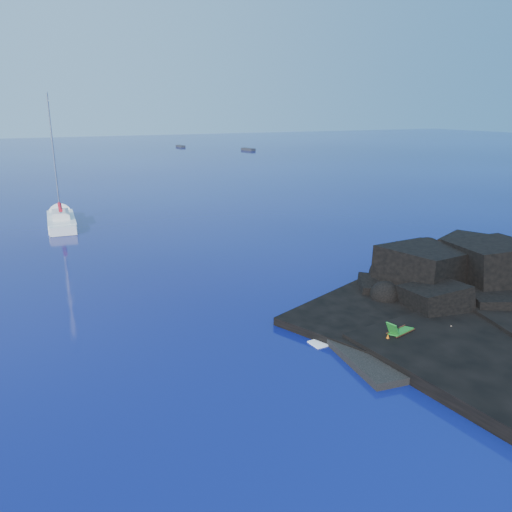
{
  "coord_description": "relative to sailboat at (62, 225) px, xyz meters",
  "views": [
    {
      "loc": [
        -12.38,
        -16.36,
        11.34
      ],
      "look_at": [
        1.02,
        11.91,
        2.0
      ],
      "focal_mm": 35.0,
      "sensor_mm": 36.0,
      "label": 1
    }
  ],
  "objects": [
    {
      "name": "ground",
      "position": [
        9.12,
        -35.99,
        0.0
      ],
      "size": [
        400.0,
        400.0,
        0.0
      ],
      "primitive_type": "plane",
      "color": "#04043C",
      "rests_on": "ground"
    },
    {
      "name": "headland",
      "position": [
        22.12,
        -32.99,
        0.0
      ],
      "size": [
        24.0,
        24.0,
        3.6
      ],
      "primitive_type": null,
      "color": "black",
      "rests_on": "ground"
    },
    {
      "name": "beach",
      "position": [
        13.62,
        -35.49,
        0.0
      ],
      "size": [
        9.08,
        6.86,
        0.7
      ],
      "primitive_type": "cube",
      "rotation": [
        0.0,
        0.0,
        -0.1
      ],
      "color": "black",
      "rests_on": "ground"
    },
    {
      "name": "surf_foam",
      "position": [
        14.12,
        -30.99,
        0.0
      ],
      "size": [
        10.0,
        8.0,
        0.06
      ],
      "primitive_type": null,
      "color": "white",
      "rests_on": "ground"
    },
    {
      "name": "sailboat",
      "position": [
        0.0,
        0.0,
        0.0
      ],
      "size": [
        3.13,
        12.24,
        12.72
      ],
      "primitive_type": null,
      "rotation": [
        0.0,
        0.0,
        -0.05
      ],
      "color": "white",
      "rests_on": "ground"
    },
    {
      "name": "deck_chair",
      "position": [
        12.93,
        -34.97,
        0.89
      ],
      "size": [
        1.71,
        1.06,
        1.09
      ],
      "primitive_type": null,
      "rotation": [
        0.0,
        0.0,
        0.25
      ],
      "color": "#186D1F",
      "rests_on": "beach"
    },
    {
      "name": "towel",
      "position": [
        15.38,
        -35.75,
        0.38
      ],
      "size": [
        2.27,
        1.92,
        0.05
      ],
      "primitive_type": "cube",
      "rotation": [
        0.0,
        0.0,
        0.55
      ],
      "color": "white",
      "rests_on": "beach"
    },
    {
      "name": "sunbather",
      "position": [
        15.38,
        -35.75,
        0.53
      ],
      "size": [
        1.81,
        1.35,
        0.25
      ],
      "primitive_type": null,
      "rotation": [
        0.0,
        0.0,
        0.55
      ],
      "color": "tan",
      "rests_on": "towel"
    },
    {
      "name": "marker_cone",
      "position": [
        11.92,
        -35.23,
        0.59
      ],
      "size": [
        0.42,
        0.42,
        0.48
      ],
      "primitive_type": "cone",
      "rotation": [
        0.0,
        0.0,
        0.43
      ],
      "color": "#DE600B",
      "rests_on": "beach"
    },
    {
      "name": "distant_boat_a",
      "position": [
        41.2,
        94.0,
        0.0
      ],
      "size": [
        1.76,
        4.4,
        0.57
      ],
      "primitive_type": "cube",
      "rotation": [
        0.0,
        0.0,
        0.1
      ],
      "color": "#28292E",
      "rests_on": "ground"
    },
    {
      "name": "distant_boat_b",
      "position": [
        54.44,
        74.5,
        0.0
      ],
      "size": [
        2.5,
        4.99,
        0.64
      ],
      "primitive_type": "cube",
      "rotation": [
        0.0,
        0.0,
        0.22
      ],
      "color": "#25262B",
      "rests_on": "ground"
    }
  ]
}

